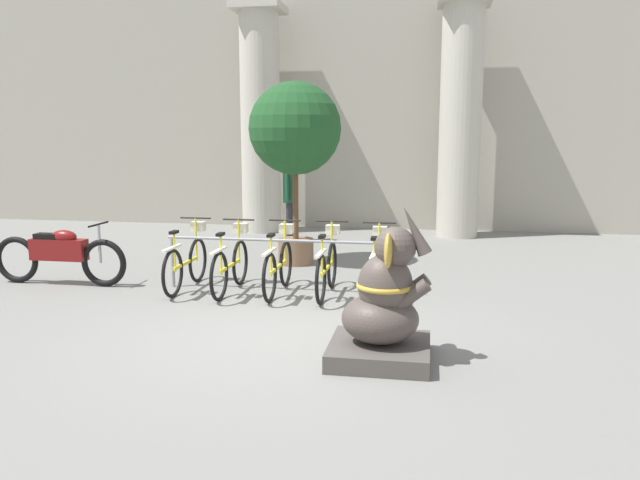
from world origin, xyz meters
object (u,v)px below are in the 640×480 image
object	(u,v)px
bicycle_0	(187,262)
motorcycle	(60,254)
bicycle_4	(376,269)
potted_tree	(295,134)
bicycle_2	(279,265)
elephant_statue	(384,308)
bicycle_1	(231,264)
person_pedestrian	(289,193)
bicycle_3	(327,267)

from	to	relation	value
bicycle_0	motorcycle	bearing A→B (deg)	-177.57
bicycle_4	potted_tree	distance (m)	3.24
bicycle_2	elephant_statue	world-z (taller)	elephant_statue
bicycle_0	motorcycle	distance (m)	1.98
elephant_statue	potted_tree	bearing A→B (deg)	112.40
bicycle_0	bicycle_1	xyz separation A→B (m)	(0.70, -0.06, 0.00)
bicycle_0	bicycle_2	distance (m)	1.39
bicycle_0	bicycle_1	bearing A→B (deg)	-5.22
bicycle_1	person_pedestrian	distance (m)	4.43
bicycle_3	elephant_statue	bearing A→B (deg)	-68.46
bicycle_0	bicycle_1	size ratio (longest dim) A/B	1.00
bicycle_4	person_pedestrian	size ratio (longest dim) A/B	0.95
elephant_statue	motorcycle	world-z (taller)	elephant_statue
bicycle_2	motorcycle	world-z (taller)	bicycle_2
bicycle_0	bicycle_2	world-z (taller)	same
bicycle_3	person_pedestrian	bearing A→B (deg)	109.40
bicycle_2	person_pedestrian	bearing A→B (deg)	100.76
motorcycle	elephant_statue	bearing A→B (deg)	-25.43
potted_tree	bicycle_3	bearing A→B (deg)	-66.59
bicycle_0	potted_tree	distance (m)	3.03
bicycle_1	potted_tree	bearing A→B (deg)	77.05
person_pedestrian	bicycle_0	bearing A→B (deg)	-97.53
bicycle_4	motorcycle	bearing A→B (deg)	-179.53
elephant_statue	motorcycle	size ratio (longest dim) A/B	0.73
bicycle_2	elephant_statue	distance (m)	2.98
bicycle_2	bicycle_0	bearing A→B (deg)	179.00
bicycle_2	bicycle_4	size ratio (longest dim) A/B	1.00
bicycle_0	motorcycle	world-z (taller)	bicycle_0
bicycle_2	elephant_statue	size ratio (longest dim) A/B	1.04
bicycle_4	motorcycle	size ratio (longest dim) A/B	0.76
bicycle_2	person_pedestrian	size ratio (longest dim) A/B	0.95
motorcycle	bicycle_3	bearing A→B (deg)	1.11
person_pedestrian	motorcycle	bearing A→B (deg)	-120.12
elephant_statue	person_pedestrian	bearing A→B (deg)	110.19
motorcycle	potted_tree	bearing A→B (deg)	34.29
bicycle_4	motorcycle	xyz separation A→B (m)	(-4.77, -0.04, 0.06)
bicycle_3	potted_tree	world-z (taller)	potted_tree
bicycle_2	person_pedestrian	world-z (taller)	person_pedestrian
bicycle_0	bicycle_4	distance (m)	2.79
bicycle_4	bicycle_0	bearing A→B (deg)	179.08
motorcycle	potted_tree	distance (m)	4.24
bicycle_2	motorcycle	bearing A→B (deg)	-178.99
bicycle_3	bicycle_4	distance (m)	0.70
person_pedestrian	bicycle_1	bearing A→B (deg)	-88.34
bicycle_0	bicycle_3	bearing A→B (deg)	-0.14
bicycle_1	bicycle_2	world-z (taller)	same
elephant_statue	bicycle_0	bearing A→B (deg)	141.00
bicycle_0	bicycle_2	bearing A→B (deg)	-1.00
elephant_statue	bicycle_4	bearing A→B (deg)	96.60
bicycle_2	potted_tree	distance (m)	2.81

